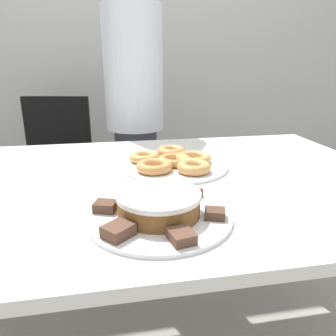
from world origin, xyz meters
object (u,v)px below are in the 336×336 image
Objects in this scene: plate_cake at (159,216)px; person_standing at (135,116)px; office_chair_left at (54,180)px; frosted_cake at (159,203)px; plate_donuts at (174,165)px.

person_standing is at bearing 87.99° from plate_cake.
frosted_cake is at bearing -58.63° from office_chair_left.
plate_donuts is at bearing 73.28° from frosted_cake.
office_chair_left reaches higher than plate_cake.
plate_cake is at bearing -58.63° from office_chair_left.
office_chair_left is at bearing 160.62° from person_standing.
frosted_cake is (-0.11, -0.38, 0.03)m from plate_donuts.
plate_donuts is 0.39m from frosted_cake.
plate_cake is at bearing -90.00° from frosted_cake.
office_chair_left is (-0.48, 0.17, -0.40)m from person_standing.
frosted_cake is (0.00, 0.00, 0.03)m from plate_cake.
plate_donuts is (0.11, 0.38, 0.00)m from plate_cake.
person_standing is at bearing 87.99° from frosted_cake.
person_standing is 4.18× the size of plate_donuts.
person_standing is 1.72× the size of office_chair_left.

